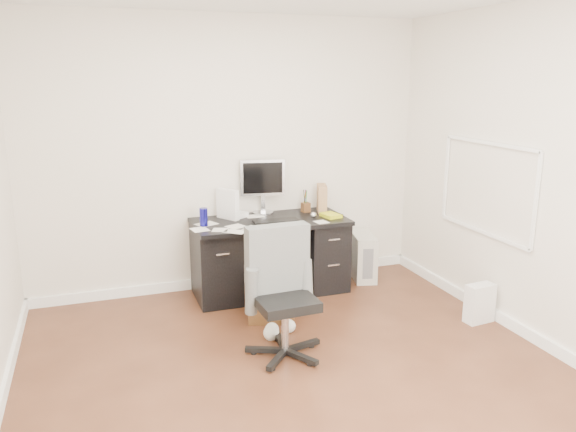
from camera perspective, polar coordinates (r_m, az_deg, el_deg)
name	(u,v)px	position (r m, az deg, el deg)	size (l,w,h in m)	color
ground	(300,377)	(4.23, 1.26, -16.01)	(4.00, 4.00, 0.00)	#422315
room_shell	(305,148)	(3.73, 1.71, 6.93)	(4.02, 4.02, 2.71)	silver
desk	(270,254)	(5.59, -1.81, -3.85)	(1.50, 0.70, 0.75)	black
loose_papers	(252,223)	(5.39, -3.70, -0.67)	(1.10, 0.60, 0.00)	silver
lcd_monitor	(263,186)	(5.67, -2.59, 3.02)	(0.45, 0.26, 0.57)	#B5B6BA
keyboard	(276,221)	(5.39, -1.25, -0.53)	(0.43, 0.15, 0.02)	black
computer_mouse	(313,215)	(5.55, 2.60, 0.10)	(0.06, 0.06, 0.06)	#B5B6BA
travel_mug	(204,217)	(5.30, -8.56, -0.11)	(0.08, 0.08, 0.17)	navy
white_binder	(228,204)	(5.52, -6.15, 1.21)	(0.12, 0.26, 0.30)	white
magazine_file	(322,198)	(5.81, 3.46, 1.81)	(0.12, 0.24, 0.28)	#9B704B
pen_cup	(306,201)	(5.78, 1.82, 1.54)	(0.10, 0.10, 0.23)	brown
yellow_book	(331,215)	(5.61, 4.39, 0.08)	(0.15, 0.20, 0.03)	#D0D517
paper_remote	(283,226)	(5.22, -0.50, -1.01)	(0.26, 0.21, 0.02)	silver
office_chair	(285,295)	(4.30, -0.30, -7.98)	(0.57, 0.57, 1.01)	#545754
pc_tower	(363,256)	(6.07, 7.59, -4.05)	(0.22, 0.49, 0.49)	beige
shopping_bag	(480,303)	(5.27, 18.89, -8.38)	(0.26, 0.18, 0.35)	white
wicker_basket	(271,295)	(5.09, -1.72, -8.07)	(0.40, 0.40, 0.40)	#513418
desk_printer	(213,283)	(5.71, -7.63, -6.80)	(0.33, 0.27, 0.20)	slate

